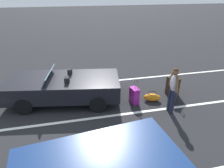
# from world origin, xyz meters

# --- Properties ---
(ground_plane) EXTENTS (80.00, 80.00, 0.00)m
(ground_plane) POSITION_xyz_m (0.00, 0.00, 0.00)
(ground_plane) COLOR black
(lot_line_near) EXTENTS (18.00, 0.12, 0.01)m
(lot_line_near) POSITION_xyz_m (0.00, -1.31, 0.00)
(lot_line_near) COLOR silver
(lot_line_near) RESTS_ON ground_plane
(lot_line_mid) EXTENTS (18.00, 0.12, 0.01)m
(lot_line_mid) POSITION_xyz_m (0.00, 1.39, 0.00)
(lot_line_mid) COLOR silver
(lot_line_mid) RESTS_ON ground_plane
(convertible_car) EXTENTS (4.36, 2.40, 1.24)m
(convertible_car) POSITION_xyz_m (0.21, -0.03, 0.59)
(convertible_car) COLOR black
(convertible_car) RESTS_ON ground_plane
(suitcase_large_black) EXTENTS (0.47, 0.56, 0.74)m
(suitcase_large_black) POSITION_xyz_m (-4.28, 0.43, 0.37)
(suitcase_large_black) COLOR #2D2319
(suitcase_large_black) RESTS_ON ground_plane
(suitcase_medium_bright) EXTENTS (0.31, 0.44, 0.93)m
(suitcase_medium_bright) POSITION_xyz_m (-2.55, 0.73, 0.31)
(suitcase_medium_bright) COLOR #991E8C
(suitcase_medium_bright) RESTS_ON ground_plane
(suitcase_small_carryon) EXTENTS (0.37, 0.39, 0.82)m
(suitcase_small_carryon) POSITION_xyz_m (-4.05, 1.01, 0.25)
(suitcase_small_carryon) COLOR #2D2319
(suitcase_small_carryon) RESTS_ON ground_plane
(duffel_bag) EXTENTS (0.70, 0.49, 0.34)m
(duffel_bag) POSITION_xyz_m (-3.27, 0.76, 0.16)
(duffel_bag) COLOR orange
(duffel_bag) RESTS_ON ground_plane
(traveler_person) EXTENTS (0.24, 0.61, 1.65)m
(traveler_person) POSITION_xyz_m (-3.62, 1.55, 0.93)
(traveler_person) COLOR #1E2338
(traveler_person) RESTS_ON ground_plane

